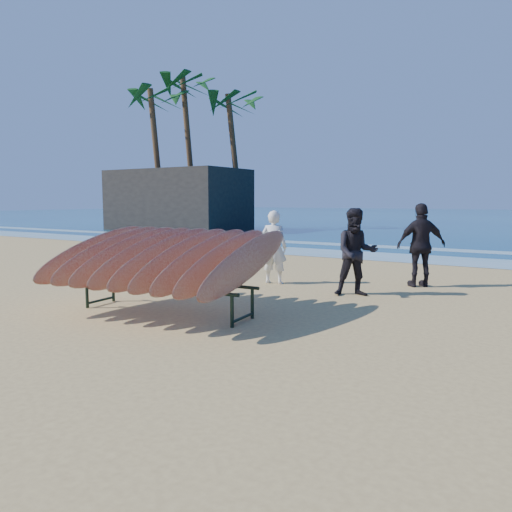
% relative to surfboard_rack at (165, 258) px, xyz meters
% --- Properties ---
extents(ground, '(120.00, 120.00, 0.00)m').
position_rel_surfboard_rack_xyz_m(ground, '(1.19, 0.16, -0.94)').
color(ground, tan).
rests_on(ground, ground).
extents(foam_near, '(160.00, 160.00, 0.00)m').
position_rel_surfboard_rack_xyz_m(foam_near, '(1.19, 10.16, -0.93)').
color(foam_near, white).
rests_on(foam_near, ground).
extents(foam_far, '(160.00, 160.00, 0.00)m').
position_rel_surfboard_rack_xyz_m(foam_far, '(1.19, 13.66, -0.93)').
color(foam_far, white).
rests_on(foam_far, ground).
extents(surfboard_rack, '(3.40, 3.12, 1.56)m').
position_rel_surfboard_rack_xyz_m(surfboard_rack, '(0.00, 0.00, 0.00)').
color(surfboard_rack, black).
rests_on(surfboard_rack, ground).
extents(person_white, '(0.69, 0.53, 1.67)m').
position_rel_surfboard_rack_xyz_m(person_white, '(0.03, 3.57, -0.11)').
color(person_white, white).
rests_on(person_white, ground).
extents(person_dark_a, '(1.06, 0.99, 1.74)m').
position_rel_surfboard_rack_xyz_m(person_dark_a, '(2.16, 3.16, -0.07)').
color(person_dark_a, black).
rests_on(person_dark_a, ground).
extents(person_dark_b, '(1.13, 1.01, 1.84)m').
position_rel_surfboard_rack_xyz_m(person_dark_b, '(2.98, 4.91, -0.02)').
color(person_dark_b, black).
rests_on(person_dark_b, ground).
extents(building, '(8.45, 4.69, 3.75)m').
position_rel_surfboard_rack_xyz_m(building, '(-15.28, 17.91, 0.94)').
color(building, '#2D2823').
rests_on(building, ground).
extents(palm_left, '(5.20, 5.20, 8.96)m').
position_rel_surfboard_rack_xyz_m(palm_left, '(-16.76, 17.69, 7.13)').
color(palm_left, brown).
rests_on(palm_left, ground).
extents(palm_mid, '(5.20, 5.20, 8.82)m').
position_rel_surfboard_rack_xyz_m(palm_mid, '(-13.13, 21.16, 7.02)').
color(palm_mid, brown).
rests_on(palm_mid, ground).
extents(palm_right, '(5.20, 5.20, 10.03)m').
position_rel_surfboard_rack_xyz_m(palm_right, '(-15.66, 19.55, 8.18)').
color(palm_right, brown).
rests_on(palm_right, ground).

